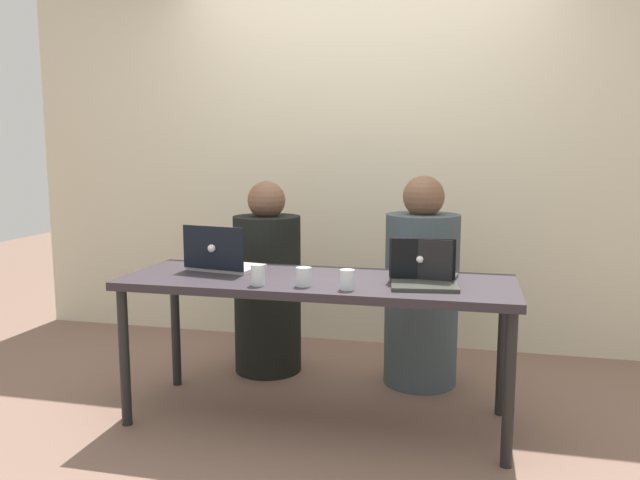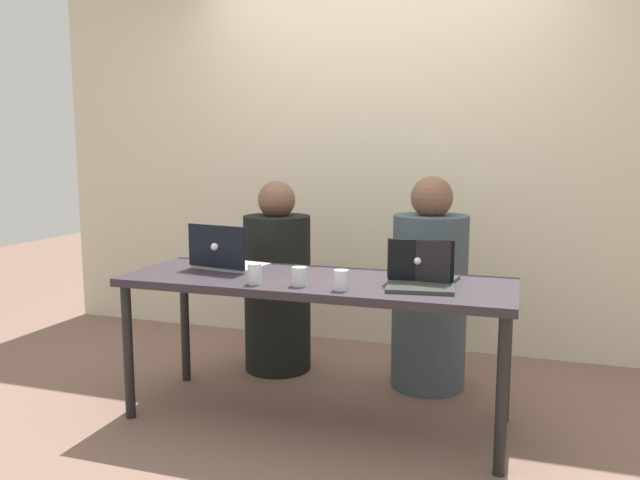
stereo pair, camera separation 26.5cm
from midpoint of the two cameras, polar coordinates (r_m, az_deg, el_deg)
The scene contains 11 objects.
ground_plane at distance 3.27m, azimuth -2.69°, elevation -16.09°, with size 12.00×12.00×0.00m, color #7B5D4E.
back_wall at distance 4.32m, azimuth 2.28°, elevation 7.94°, with size 4.94×0.10×2.65m, color beige.
desk at distance 3.06m, azimuth -2.77°, elevation -4.72°, with size 1.90×0.65×0.72m.
person_on_left at distance 3.82m, azimuth -6.81°, elevation -4.37°, with size 0.48×0.48×1.16m.
person_on_right at distance 3.61m, azimuth 7.19°, elevation -4.82°, with size 0.50×0.50×1.20m.
laptop_back_left at distance 3.30m, azimuth -11.25°, elevation -1.86°, with size 0.39×0.31×0.24m.
laptop_front_right at distance 2.88m, azimuth 6.91°, elevation -3.32°, with size 0.32×0.26×0.21m.
laptop_back_right at distance 3.01m, azimuth 6.94°, elevation -2.81°, with size 0.32×0.26×0.21m.
water_glass_right at distance 2.79m, azimuth -0.20°, elevation -3.79°, with size 0.07×0.07×0.09m.
water_glass_left at distance 2.91m, azimuth -8.30°, elevation -3.33°, with size 0.06×0.06×0.10m.
water_glass_center at distance 2.87m, azimuth -4.15°, elevation -3.51°, with size 0.07×0.07×0.09m.
Camera 1 is at (0.70, -2.90, 1.34)m, focal length 35.00 mm.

